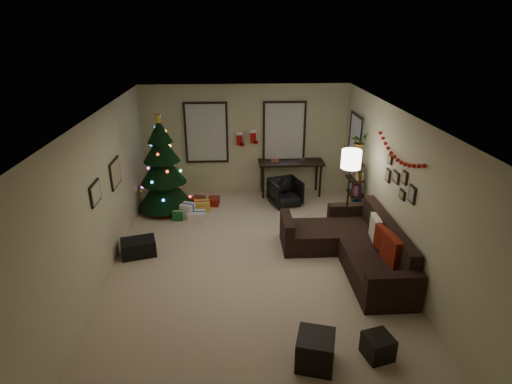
% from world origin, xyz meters
% --- Properties ---
extents(floor, '(7.00, 7.00, 0.00)m').
position_xyz_m(floor, '(0.00, 0.00, 0.00)').
color(floor, '#C4AE94').
rests_on(floor, ground).
extents(ceiling, '(7.00, 7.00, 0.00)m').
position_xyz_m(ceiling, '(0.00, 0.00, 2.70)').
color(ceiling, white).
rests_on(ceiling, floor).
extents(wall_back, '(5.00, 0.00, 5.00)m').
position_xyz_m(wall_back, '(0.00, 3.50, 1.35)').
color(wall_back, '#C2BA93').
rests_on(wall_back, floor).
extents(wall_front, '(5.00, 0.00, 5.00)m').
position_xyz_m(wall_front, '(0.00, -3.50, 1.35)').
color(wall_front, '#C2BA93').
rests_on(wall_front, floor).
extents(wall_left, '(0.00, 7.00, 7.00)m').
position_xyz_m(wall_left, '(-2.50, 0.00, 1.35)').
color(wall_left, '#C2BA93').
rests_on(wall_left, floor).
extents(wall_right, '(0.00, 7.00, 7.00)m').
position_xyz_m(wall_right, '(2.50, 0.00, 1.35)').
color(wall_right, '#C2BA93').
rests_on(wall_right, floor).
extents(window_back_left, '(1.05, 0.06, 1.50)m').
position_xyz_m(window_back_left, '(-0.95, 3.47, 1.55)').
color(window_back_left, '#728CB2').
rests_on(window_back_left, wall_back).
extents(window_back_right, '(1.05, 0.06, 1.50)m').
position_xyz_m(window_back_right, '(0.95, 3.47, 1.55)').
color(window_back_right, '#728CB2').
rests_on(window_back_right, wall_back).
extents(window_right_wall, '(0.06, 0.90, 1.30)m').
position_xyz_m(window_right_wall, '(2.47, 2.55, 1.50)').
color(window_right_wall, '#728CB2').
rests_on(window_right_wall, wall_right).
extents(christmas_tree, '(1.24, 1.24, 2.31)m').
position_xyz_m(christmas_tree, '(-1.89, 2.42, 0.96)').
color(christmas_tree, black).
rests_on(christmas_tree, floor).
extents(presents, '(1.50, 1.08, 0.30)m').
position_xyz_m(presents, '(-1.39, 2.28, 0.11)').
color(presents, gold).
rests_on(presents, floor).
extents(sofa, '(1.86, 2.71, 0.86)m').
position_xyz_m(sofa, '(1.84, 0.01, 0.28)').
color(sofa, black).
rests_on(sofa, floor).
extents(pillow_red_a, '(0.18, 0.50, 0.49)m').
position_xyz_m(pillow_red_a, '(2.21, -0.74, 0.64)').
color(pillow_red_a, maroon).
rests_on(pillow_red_a, sofa).
extents(pillow_red_b, '(0.22, 0.44, 0.42)m').
position_xyz_m(pillow_red_b, '(2.21, -0.40, 0.64)').
color(pillow_red_b, maroon).
rests_on(pillow_red_b, sofa).
extents(pillow_cream, '(0.17, 0.45, 0.43)m').
position_xyz_m(pillow_cream, '(2.21, 0.05, 0.63)').
color(pillow_cream, beige).
rests_on(pillow_cream, sofa).
extents(ottoman_near, '(0.57, 0.57, 0.44)m').
position_xyz_m(ottoman_near, '(0.68, -2.41, 0.22)').
color(ottoman_near, black).
rests_on(ottoman_near, floor).
extents(ottoman_far, '(0.42, 0.42, 0.32)m').
position_xyz_m(ottoman_far, '(1.52, -2.32, 0.16)').
color(ottoman_far, black).
rests_on(ottoman_far, floor).
extents(desk, '(1.60, 0.57, 0.86)m').
position_xyz_m(desk, '(1.11, 3.22, 0.76)').
color(desk, black).
rests_on(desk, floor).
extents(desk_chair, '(0.77, 0.74, 0.64)m').
position_xyz_m(desk_chair, '(0.90, 2.57, 0.32)').
color(desk_chair, black).
rests_on(desk_chair, floor).
extents(bookshelf, '(0.30, 0.46, 1.54)m').
position_xyz_m(bookshelf, '(2.30, 1.63, 0.75)').
color(bookshelf, black).
rests_on(bookshelf, floor).
extents(potted_plant, '(0.59, 0.57, 0.49)m').
position_xyz_m(potted_plant, '(2.30, 1.74, 1.81)').
color(potted_plant, '#4C4C4C').
rests_on(potted_plant, bookshelf).
extents(floor_lamp, '(0.38, 0.38, 1.79)m').
position_xyz_m(floor_lamp, '(1.95, 1.02, 1.50)').
color(floor_lamp, black).
rests_on(floor_lamp, floor).
extents(art_map, '(0.04, 0.60, 0.50)m').
position_xyz_m(art_map, '(-2.48, 0.88, 1.47)').
color(art_map, black).
rests_on(art_map, wall_left).
extents(art_abstract, '(0.04, 0.45, 0.35)m').
position_xyz_m(art_abstract, '(-2.48, -0.29, 1.56)').
color(art_abstract, black).
rests_on(art_abstract, wall_left).
extents(gallery, '(0.03, 1.25, 0.54)m').
position_xyz_m(gallery, '(2.48, -0.07, 1.57)').
color(gallery, black).
rests_on(gallery, wall_right).
extents(garland, '(0.08, 1.90, 0.30)m').
position_xyz_m(garland, '(2.45, 0.06, 2.02)').
color(garland, '#A5140C').
rests_on(garland, wall_right).
extents(stocking_left, '(0.20, 0.05, 0.36)m').
position_xyz_m(stocking_left, '(-0.14, 3.41, 1.41)').
color(stocking_left, '#990F0C').
rests_on(stocking_left, wall_back).
extents(stocking_right, '(0.20, 0.05, 0.36)m').
position_xyz_m(stocking_right, '(0.19, 3.32, 1.48)').
color(stocking_right, '#990F0C').
rests_on(stocking_right, wall_back).
extents(storage_bin, '(0.71, 0.56, 0.31)m').
position_xyz_m(storage_bin, '(-2.10, 0.43, 0.15)').
color(storage_bin, black).
rests_on(storage_bin, floor).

